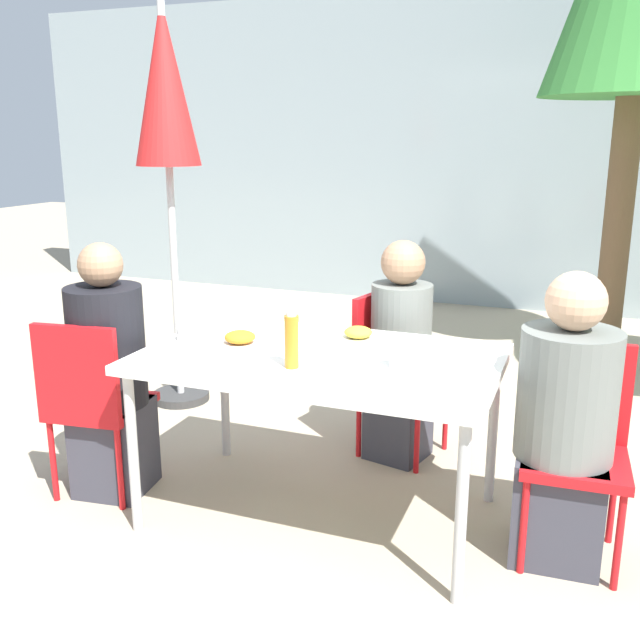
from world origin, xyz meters
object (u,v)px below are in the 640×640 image
object	(u,v)px
chair_right	(576,434)
drinking_cup	(398,354)
person_far	(400,356)
closed_umbrella	(166,102)
person_left	(109,378)
salad_bowl	(192,334)
bottle	(292,341)
chair_left	(91,396)
person_right	(564,430)
chair_far	(391,361)

from	to	relation	value
chair_right	drinking_cup	bearing A→B (deg)	12.18
person_far	closed_umbrella	bearing A→B (deg)	-88.12
person_left	closed_umbrella	xyz separation A→B (m)	(-0.35, 1.14, 1.28)
person_left	person_far	size ratio (longest dim) A/B	1.04
chair_right	salad_bowl	world-z (taller)	chair_right
bottle	drinking_cup	bearing A→B (deg)	21.16
chair_right	salad_bowl	xyz separation A→B (m)	(-1.66, -0.13, 0.28)
chair_left	person_right	xyz separation A→B (m)	(2.04, 0.26, 0.05)
person_right	closed_umbrella	xyz separation A→B (m)	(-2.35, 0.97, 1.30)
bottle	chair_left	bearing A→B (deg)	-179.74
chair_far	salad_bowl	xyz separation A→B (m)	(-0.72, -0.78, 0.28)
chair_left	person_left	distance (m)	0.11
person_left	person_right	size ratio (longest dim) A/B	1.02
chair_left	chair_right	size ratio (longest dim) A/B	1.00
salad_bowl	closed_umbrella	bearing A→B (deg)	125.70
chair_right	drinking_cup	distance (m)	0.78
person_right	drinking_cup	distance (m)	0.71
chair_right	bottle	distance (m)	1.20
chair_far	closed_umbrella	size ratio (longest dim) A/B	0.36
bottle	salad_bowl	distance (m)	0.62
chair_far	bottle	bearing A→B (deg)	5.05
person_left	salad_bowl	xyz separation A→B (m)	(0.38, 0.12, 0.22)
chair_right	bottle	world-z (taller)	bottle
chair_left	chair_right	world-z (taller)	same
person_right	salad_bowl	world-z (taller)	person_right
person_left	chair_right	world-z (taller)	person_left
chair_left	drinking_cup	bearing A→B (deg)	-0.73
chair_left	person_left	world-z (taller)	person_left
person_far	chair_far	bearing A→B (deg)	-121.89
closed_umbrella	drinking_cup	bearing A→B (deg)	-32.15
drinking_cup	chair_right	bearing A→B (deg)	14.85
person_right	chair_left	bearing A→B (deg)	4.55
chair_left	bottle	distance (m)	1.06
chair_right	drinking_cup	xyz separation A→B (m)	(-0.69, -0.18, 0.31)
chair_left	closed_umbrella	size ratio (longest dim) A/B	0.36
person_left	salad_bowl	distance (m)	0.46
drinking_cup	person_far	bearing A→B (deg)	103.60
chair_far	drinking_cup	distance (m)	0.93
chair_left	person_left	bearing A→B (deg)	58.11
person_left	salad_bowl	size ratio (longest dim) A/B	8.41
drinking_cup	bottle	bearing A→B (deg)	-158.84
chair_right	drinking_cup	world-z (taller)	drinking_cup
person_left	chair_right	xyz separation A→B (m)	(2.05, 0.25, -0.06)
chair_far	person_far	bearing A→B (deg)	58.11
chair_right	person_left	bearing A→B (deg)	4.43
person_far	chair_left	bearing A→B (deg)	-39.32
person_right	drinking_cup	size ratio (longest dim) A/B	10.66
person_left	closed_umbrella	bearing A→B (deg)	99.99
closed_umbrella	chair_right	bearing A→B (deg)	-20.34
chair_far	drinking_cup	world-z (taller)	drinking_cup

